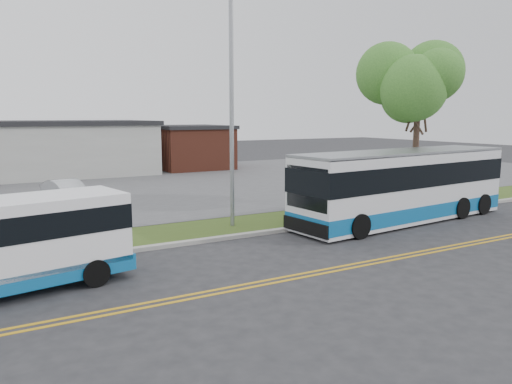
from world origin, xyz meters
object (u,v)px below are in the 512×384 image
streetlight_near (232,103)px  shuttle_bus (23,241)px  transit_bus (403,186)px  tree_east (419,87)px  parked_car_a (67,192)px

streetlight_near → shuttle_bus: (-8.41, -3.96, -3.87)m
shuttle_bus → transit_bus: size_ratio=0.59×
shuttle_bus → tree_east: bearing=2.0°
tree_east → transit_bus: 6.49m
shuttle_bus → transit_bus: 15.80m
tree_east → streetlight_near: (-11.00, -0.27, -0.97)m
shuttle_bus → parked_car_a: (3.16, 12.90, -0.61)m
transit_bus → tree_east: bearing=31.3°
streetlight_near → shuttle_bus: bearing=-154.8°
streetlight_near → tree_east: bearing=1.4°
parked_car_a → transit_bus: bearing=-57.4°
streetlight_near → transit_bus: streetlight_near is taller
transit_bus → shuttle_bus: bearing=180.0°
streetlight_near → parked_car_a: size_ratio=2.40×
tree_east → shuttle_bus: tree_east is taller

